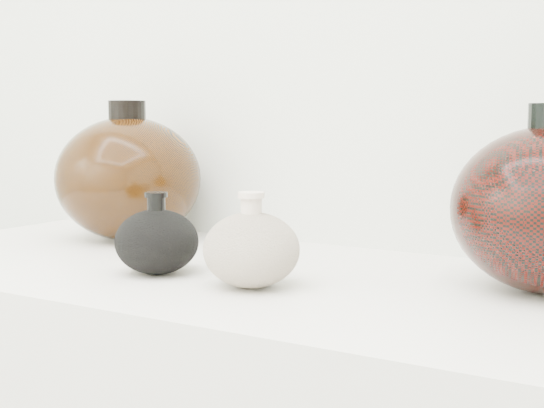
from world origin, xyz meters
The scene contains 3 objects.
black_gourd_vase centered at (-0.10, 0.88, 0.94)m, with size 0.14×0.14×0.11m.
cream_gourd_vase centered at (0.05, 0.88, 0.95)m, with size 0.15×0.15×0.12m.
left_round_pot centered at (-0.32, 1.07, 1.00)m, with size 0.30×0.30×0.23m.
Camera 1 is at (0.54, 0.11, 1.11)m, focal length 50.00 mm.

